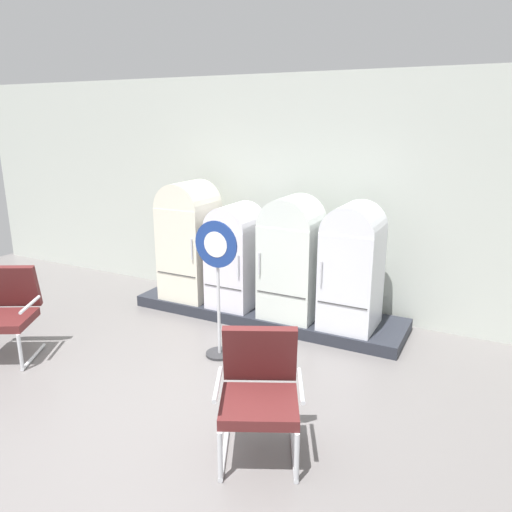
% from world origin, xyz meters
% --- Properties ---
extents(ground, '(12.00, 10.00, 0.05)m').
position_xyz_m(ground, '(0.00, 0.00, -0.03)').
color(ground, slate).
extents(back_wall, '(11.76, 0.12, 3.20)m').
position_xyz_m(back_wall, '(0.00, 3.66, 1.61)').
color(back_wall, beige).
rests_on(back_wall, ground).
extents(display_plinth, '(3.71, 0.95, 0.15)m').
position_xyz_m(display_plinth, '(0.00, 3.02, 0.08)').
color(display_plinth, '#272A33').
rests_on(display_plinth, ground).
extents(refrigerator_0, '(0.68, 0.71, 1.65)m').
position_xyz_m(refrigerator_0, '(-1.16, 2.93, 1.02)').
color(refrigerator_0, silver).
rests_on(refrigerator_0, display_plinth).
extents(refrigerator_1, '(0.60, 0.71, 1.39)m').
position_xyz_m(refrigerator_1, '(-0.43, 2.93, 0.89)').
color(refrigerator_1, white).
rests_on(refrigerator_1, display_plinth).
extents(refrigerator_2, '(0.70, 0.65, 1.56)m').
position_xyz_m(refrigerator_2, '(0.40, 2.90, 0.97)').
color(refrigerator_2, silver).
rests_on(refrigerator_2, display_plinth).
extents(refrigerator_3, '(0.65, 0.71, 1.53)m').
position_xyz_m(refrigerator_3, '(1.18, 2.93, 0.96)').
color(refrigerator_3, white).
rests_on(refrigerator_3, display_plinth).
extents(armchair_left, '(0.86, 0.89, 1.02)m').
position_xyz_m(armchair_left, '(-2.13, 0.70, 0.57)').
color(armchair_left, silver).
rests_on(armchair_left, ground).
extents(armchair_right, '(0.85, 0.88, 1.02)m').
position_xyz_m(armchair_right, '(1.16, 0.49, 0.57)').
color(armchair_right, silver).
rests_on(armchair_right, ground).
extents(sign_stand, '(0.52, 0.32, 1.58)m').
position_xyz_m(sign_stand, '(0.01, 1.76, 0.83)').
color(sign_stand, '#2D2D30').
rests_on(sign_stand, ground).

